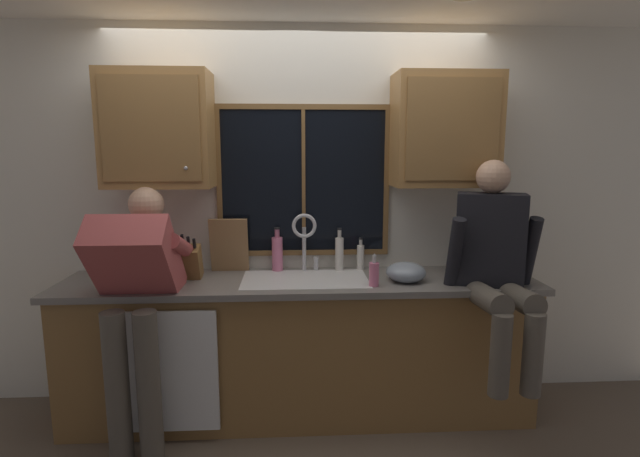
{
  "coord_description": "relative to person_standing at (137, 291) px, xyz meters",
  "views": [
    {
      "loc": [
        -0.04,
        -3.27,
        1.74
      ],
      "look_at": [
        0.13,
        -0.3,
        1.25
      ],
      "focal_mm": 26.94,
      "sensor_mm": 36.0,
      "label": 1
    }
  ],
  "objects": [
    {
      "name": "cutting_board",
      "position": [
        0.46,
        0.5,
        0.16
      ],
      "size": [
        0.25,
        0.1,
        0.37
      ],
      "primitive_type": "cube",
      "rotation": [
        0.21,
        0.0,
        0.0
      ],
      "color": "#997047",
      "rests_on": "countertop"
    },
    {
      "name": "bottle_tall_clear",
      "position": [
        0.78,
        0.52,
        0.1
      ],
      "size": [
        0.07,
        0.07,
        0.3
      ],
      "color": "pink",
      "rests_on": "countertop"
    },
    {
      "name": "mixing_bowl",
      "position": [
        1.6,
        0.22,
        0.03
      ],
      "size": [
        0.25,
        0.25,
        0.12
      ],
      "primitive_type": "ellipsoid",
      "color": "#8C99A8",
      "rests_on": "countertop"
    },
    {
      "name": "faucet",
      "position": [
        0.97,
        0.47,
        0.23
      ],
      "size": [
        0.18,
        0.09,
        0.4
      ],
      "color": "silver",
      "rests_on": "countertop"
    },
    {
      "name": "bottle_amber_small",
      "position": [
        1.2,
        0.5,
        0.1
      ],
      "size": [
        0.06,
        0.06,
        0.29
      ],
      "color": "silver",
      "rests_on": "countertop"
    },
    {
      "name": "upper_cabinet_left",
      "position": [
        0.05,
        0.42,
        0.91
      ],
      "size": [
        0.66,
        0.36,
        0.72
      ],
      "color": "#9E703D"
    },
    {
      "name": "lower_cabinet_run",
      "position": [
        0.93,
        0.3,
        -0.51
      ],
      "size": [
        2.96,
        0.58,
        0.88
      ],
      "primitive_type": "cube",
      "color": "olive",
      "rests_on": "floor"
    },
    {
      "name": "person_standing",
      "position": [
        0.0,
        0.0,
        0.0
      ],
      "size": [
        0.53,
        0.71,
        1.52
      ],
      "color": "#595147",
      "rests_on": "floor"
    },
    {
      "name": "window_frame_top",
      "position": [
        0.96,
        0.57,
        1.07
      ],
      "size": [
        1.17,
        0.02,
        0.04
      ],
      "primitive_type": "cube",
      "color": "brown"
    },
    {
      "name": "bottle_green_glass",
      "position": [
        1.35,
        0.52,
        0.07
      ],
      "size": [
        0.05,
        0.05,
        0.22
      ],
      "color": "silver",
      "rests_on": "countertop"
    },
    {
      "name": "upper_cabinet_right",
      "position": [
        1.87,
        0.42,
        0.91
      ],
      "size": [
        0.66,
        0.36,
        0.72
      ],
      "color": "#9E703D"
    },
    {
      "name": "window_frame_left",
      "position": [
        0.39,
        0.57,
        0.58
      ],
      "size": [
        0.03,
        0.02,
        0.95
      ],
      "primitive_type": "cube",
      "color": "brown"
    },
    {
      "name": "countertop",
      "position": [
        0.93,
        0.28,
        -0.05
      ],
      "size": [
        3.02,
        0.62,
        0.04
      ],
      "primitive_type": "cube",
      "color": "slate",
      "rests_on": "lower_cabinet_run"
    },
    {
      "name": "window_frame_right",
      "position": [
        1.53,
        0.57,
        0.58
      ],
      "size": [
        0.03,
        0.02,
        0.95
      ],
      "primitive_type": "cube",
      "color": "brown"
    },
    {
      "name": "window_mullion_center",
      "position": [
        0.96,
        0.57,
        0.58
      ],
      "size": [
        0.02,
        0.02,
        0.95
      ],
      "primitive_type": "cube",
      "color": "brown"
    },
    {
      "name": "window_glass",
      "position": [
        0.96,
        0.58,
        0.58
      ],
      "size": [
        1.1,
        0.02,
        0.95
      ],
      "primitive_type": "cube",
      "color": "black"
    },
    {
      "name": "window_frame_bottom",
      "position": [
        0.96,
        0.57,
        0.09
      ],
      "size": [
        1.17,
        0.02,
        0.04
      ],
      "primitive_type": "cube",
      "color": "brown"
    },
    {
      "name": "knife_block",
      "position": [
        0.24,
        0.34,
        0.08
      ],
      "size": [
        0.12,
        0.18,
        0.32
      ],
      "color": "brown",
      "rests_on": "countertop"
    },
    {
      "name": "back_wall",
      "position": [
        0.93,
        0.65,
        0.33
      ],
      "size": [
        5.36,
        0.12,
        2.55
      ],
      "primitive_type": "cube",
      "color": "silver",
      "rests_on": "floor"
    },
    {
      "name": "soap_dispenser",
      "position": [
        1.38,
        0.12,
        0.05
      ],
      "size": [
        0.06,
        0.07,
        0.2
      ],
      "color": "pink",
      "rests_on": "countertop"
    },
    {
      "name": "dishwasher_front",
      "position": [
        0.14,
        -0.02,
        -0.49
      ],
      "size": [
        0.6,
        0.02,
        0.74
      ],
      "primitive_type": "cube",
      "color": "white"
    },
    {
      "name": "sink",
      "position": [
        0.96,
        0.29,
        -0.12
      ],
      "size": [
        0.8,
        0.46,
        0.21
      ],
      "color": "silver",
      "rests_on": "lower_cabinet_run"
    },
    {
      "name": "person_sitting_on_counter",
      "position": [
        2.08,
        0.02,
        0.16
      ],
      "size": [
        0.54,
        0.65,
        1.26
      ],
      "color": "#595147",
      "rests_on": "countertop"
    }
  ]
}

